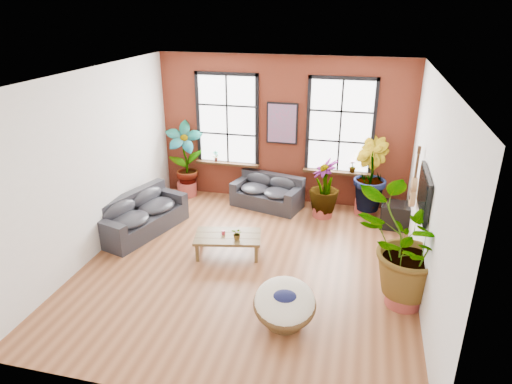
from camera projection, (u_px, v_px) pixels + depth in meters
room at (250, 176)px, 8.04m from camera, size 6.04×6.54×3.54m
sofa_back at (268, 193)px, 10.97m from camera, size 1.79×1.19×0.75m
sofa_left at (140, 215)px, 9.72m from camera, size 1.42×2.23×0.82m
coffee_table at (228, 238)px, 8.83m from camera, size 1.38×0.96×0.49m
papasan_chair at (285, 304)px, 6.87m from camera, size 1.10×1.11×0.72m
poster at (282, 123)px, 10.68m from camera, size 0.74×0.06×0.98m
tv_wall_unit at (421, 192)px, 7.88m from camera, size 0.13×1.86×1.20m
media_box at (396, 215)px, 9.96m from camera, size 0.67×0.57×0.54m
pot_back_left at (187, 189)px, 11.63m from camera, size 0.64×0.64×0.36m
pot_back_right at (365, 207)px, 10.60m from camera, size 0.49×0.49×0.35m
pot_right_wall at (404, 293)px, 7.39m from camera, size 0.73×0.73×0.42m
pot_mid at (322, 210)px, 10.49m from camera, size 0.49×0.49×0.33m
floor_plant_back_left at (185, 157)px, 11.32m from camera, size 1.06×0.86×1.75m
floor_plant_back_right at (369, 174)px, 10.31m from camera, size 1.05×1.14×1.67m
floor_plant_right_wall at (408, 248)px, 7.10m from camera, size 2.01×1.90×1.76m
floor_plant_mid at (325, 186)px, 10.27m from camera, size 0.89×0.89×1.22m
table_plant at (237, 234)px, 8.62m from camera, size 0.27×0.25×0.24m
sill_plant_left at (216, 156)px, 11.35m from camera, size 0.17×0.17×0.27m
sill_plant_right at (353, 167)px, 10.61m from camera, size 0.19×0.19×0.27m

